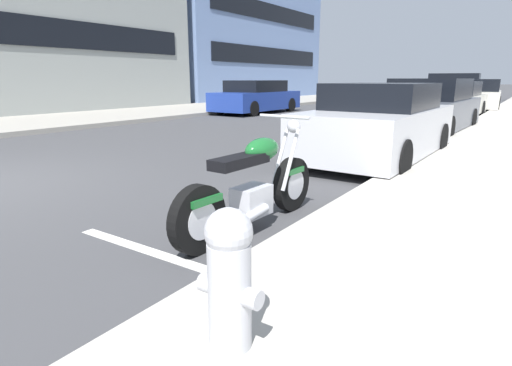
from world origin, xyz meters
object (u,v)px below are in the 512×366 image
at_px(parked_car_far_down_curb, 453,101).
at_px(parked_car_near_corner, 379,124).
at_px(parked_motorcycle, 253,188).
at_px(car_opposite_curb, 256,97).
at_px(crossing_truck, 454,85).
at_px(fire_hydrant, 229,275).
at_px(parked_car_across_street, 429,108).
at_px(parked_car_second_in_row, 479,96).

bearing_deg(parked_car_far_down_curb, parked_car_near_corner, -176.70).
xyz_separation_m(parked_motorcycle, car_opposite_curb, (12.14, 8.15, 0.26)).
xyz_separation_m(parked_car_near_corner, car_opposite_curb, (7.85, 8.02, 0.01)).
relative_size(parked_motorcycle, parked_car_near_corner, 0.53).
distance_m(parked_motorcycle, crossing_truck, 35.55).
bearing_deg(parked_car_near_corner, fire_hydrant, -167.67).
relative_size(parked_car_across_street, crossing_truck, 0.89).
relative_size(parked_motorcycle, parked_car_across_street, 0.45).
distance_m(parked_motorcycle, car_opposite_curb, 14.62).
bearing_deg(crossing_truck, parked_car_far_down_curb, 96.52).
height_order(parked_car_near_corner, crossing_truck, crossing_truck).
height_order(crossing_truck, car_opposite_curb, crossing_truck).
bearing_deg(crossing_truck, parked_car_second_in_row, 100.59).
bearing_deg(fire_hydrant, parked_car_far_down_curb, 5.62).
xyz_separation_m(parked_car_far_down_curb, parked_car_second_in_row, (5.55, -0.25, 0.03)).
distance_m(parked_motorcycle, parked_car_across_street, 9.15).
relative_size(parked_car_near_corner, crossing_truck, 0.76).
height_order(parked_motorcycle, parked_car_second_in_row, parked_car_second_in_row).
bearing_deg(parked_motorcycle, parked_car_near_corner, 4.20).
height_order(parked_car_second_in_row, crossing_truck, crossing_truck).
distance_m(parked_motorcycle, parked_car_far_down_curb, 14.22).
distance_m(parked_car_across_street, crossing_truck, 26.44).
bearing_deg(car_opposite_curb, parked_car_near_corner, 45.76).
distance_m(crossing_truck, fire_hydrant, 37.48).
bearing_deg(fire_hydrant, parked_car_second_in_row, 3.52).
bearing_deg(parked_car_far_down_curb, parked_car_second_in_row, -1.29).
distance_m(car_opposite_curb, fire_hydrant, 16.73).
relative_size(car_opposite_curb, fire_hydrant, 6.24).
height_order(parked_motorcycle, fire_hydrant, parked_motorcycle).
xyz_separation_m(parked_motorcycle, parked_car_second_in_row, (19.76, 0.23, 0.26)).
bearing_deg(crossing_truck, car_opposite_curb, 76.93).
bearing_deg(car_opposite_curb, crossing_truck, 169.78).
relative_size(parked_car_across_street, fire_hydrant, 6.40).
xyz_separation_m(parked_car_second_in_row, car_opposite_curb, (-7.63, 7.92, 0.00)).
relative_size(crossing_truck, car_opposite_curb, 1.16).
xyz_separation_m(parked_car_near_corner, crossing_truck, (31.05, 3.78, 0.33)).
height_order(parked_motorcycle, car_opposite_curb, car_opposite_curb).
bearing_deg(parked_car_second_in_row, car_opposite_curb, 130.21).
height_order(parked_motorcycle, parked_car_far_down_curb, parked_car_far_down_curb).
xyz_separation_m(crossing_truck, car_opposite_curb, (-23.20, 4.24, -0.31)).
height_order(parked_car_near_corner, parked_car_across_street, parked_car_across_street).
xyz_separation_m(parked_car_near_corner, parked_car_far_down_curb, (9.93, 0.35, -0.02)).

